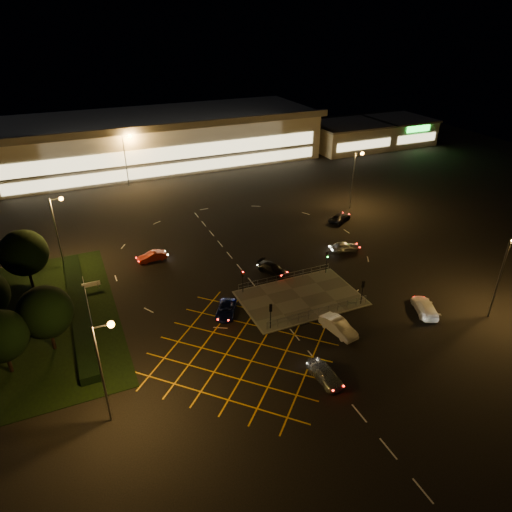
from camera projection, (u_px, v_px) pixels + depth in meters
name	position (u px, v px, depth m)	size (l,w,h in m)	color
ground	(279.00, 294.00, 56.73)	(180.00, 180.00, 0.00)	black
pedestrian_island	(301.00, 298.00, 55.80)	(14.00, 9.00, 0.12)	#4C4944
grass_verge	(34.00, 321.00, 51.63)	(18.00, 30.00, 0.08)	black
hedge	(79.00, 308.00, 53.18)	(2.00, 26.00, 1.00)	black
supermarket	(159.00, 139.00, 104.13)	(72.00, 26.50, 10.50)	beige
retail_unit_a	(348.00, 136.00, 114.98)	(18.80, 14.80, 6.35)	beige
retail_unit_b	(399.00, 130.00, 120.63)	(14.80, 14.80, 6.35)	beige
streetlight_sw	(105.00, 360.00, 36.31)	(1.78, 0.56, 10.03)	slate
streetlight_se	(506.00, 266.00, 49.57)	(1.78, 0.56, 10.03)	slate
streetlight_nw	(58.00, 223.00, 59.78)	(1.78, 0.56, 10.03)	slate
streetlight_ne	(356.00, 172.00, 78.38)	(1.78, 0.56, 10.03)	slate
streetlight_far_left	(127.00, 153.00, 88.91)	(1.78, 0.56, 10.03)	slate
streetlight_far_right	(302.00, 132.00, 104.68)	(1.78, 0.56, 10.03)	slate
signal_sw	(271.00, 311.00, 49.36)	(0.28, 0.30, 3.15)	black
signal_se	(363.00, 287.00, 53.61)	(0.28, 0.30, 3.15)	black
signal_nw	(243.00, 277.00, 55.79)	(0.28, 0.30, 3.15)	black
signal_ne	(327.00, 258.00, 60.04)	(0.28, 0.30, 3.15)	black
tree_a	(0.00, 336.00, 42.44)	(5.04, 5.04, 6.86)	black
tree_c	(24.00, 253.00, 55.75)	(5.76, 5.76, 7.84)	black
tree_e	(45.00, 312.00, 45.32)	(5.40, 5.40, 7.35)	black
car_near_silver	(325.00, 374.00, 43.19)	(1.76, 4.38, 1.49)	#9FA3A6
car_queue_white	(338.00, 326.00, 49.59)	(1.66, 4.75, 1.57)	#B9B9B9
car_left_blue	(226.00, 310.00, 52.67)	(2.04, 4.42, 1.23)	#0C1348
car_far_dkgrey	(272.00, 269.00, 60.98)	(1.82, 4.48, 1.30)	black
car_right_silver	(345.00, 247.00, 66.56)	(1.66, 4.13, 1.41)	silver
car_circ_red	(152.00, 256.00, 63.98)	(1.40, 4.01, 1.32)	maroon
car_east_grey	(340.00, 218.00, 76.03)	(2.13, 4.61, 1.28)	black
car_approach_white	(425.00, 307.00, 52.95)	(2.06, 5.06, 1.47)	white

